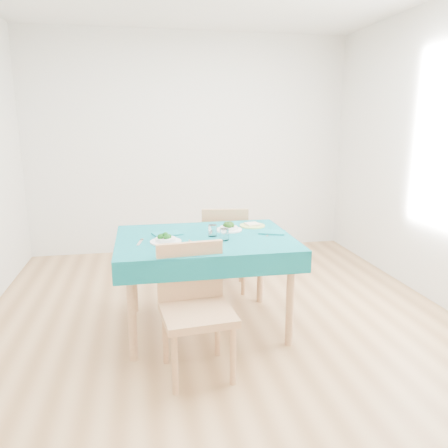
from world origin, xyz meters
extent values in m
cube|color=olive|center=(0.00, 0.00, -0.01)|extent=(4.00, 4.50, 0.02)
cube|color=silver|center=(0.00, 2.25, 1.35)|extent=(4.00, 0.02, 2.70)
cube|color=silver|center=(0.00, -2.25, 1.35)|extent=(4.00, 0.02, 2.70)
cube|color=#095A62|center=(-0.16, -0.03, 0.38)|extent=(1.36, 1.03, 0.76)
cube|color=#AF7D52|center=(-0.31, -0.69, 0.56)|extent=(0.50, 0.53, 1.13)
cube|color=#AF7D52|center=(0.15, 0.78, 0.54)|extent=(0.50, 0.53, 1.08)
cube|color=silver|center=(-0.66, -0.09, 0.76)|extent=(0.06, 0.17, 0.00)
cube|color=silver|center=(-0.26, -0.20, 0.76)|extent=(0.07, 0.21, 0.00)
cube|color=silver|center=(-0.06, 0.10, 0.76)|extent=(0.04, 0.17, 0.00)
cube|color=silver|center=(0.37, 0.00, 0.76)|extent=(0.11, 0.22, 0.00)
cube|color=#0C656D|center=(-0.44, 0.11, 0.76)|extent=(0.25, 0.21, 0.01)
cube|color=#0C656D|center=(0.39, 0.00, 0.76)|extent=(0.25, 0.21, 0.01)
cylinder|color=white|center=(-0.09, -0.01, 0.80)|extent=(0.07, 0.07, 0.09)
cylinder|color=white|center=(-0.03, -0.14, 0.80)|extent=(0.07, 0.07, 0.09)
cylinder|color=#BFD769|center=(0.30, 0.26, 0.76)|extent=(0.22, 0.22, 0.01)
cube|color=beige|center=(0.30, 0.26, 0.78)|extent=(0.12, 0.12, 0.02)
camera|label=1|loc=(-0.63, -3.28, 1.64)|focal=35.00mm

